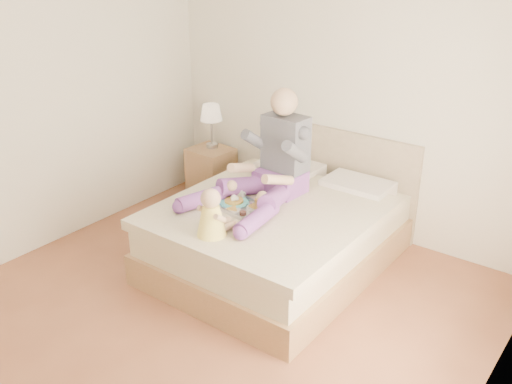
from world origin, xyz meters
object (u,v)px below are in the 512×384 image
Objects in this scene: bed at (282,230)px; baby at (212,216)px; nightstand at (211,172)px; adult at (270,166)px; tray at (241,204)px.

bed reaches higher than baby.
baby is at bearing -44.89° from nightstand.
adult is 3.08× the size of baby.
bed is 4.67× the size of tray.
tray is (-0.06, -0.34, -0.26)m from adult.
bed reaches higher than tray.
baby reaches higher than tray.
nightstand is 1.19× the size of tray.
bed is at bearing 67.90° from tray.
adult reaches higher than tray.
adult is (-0.14, 0.00, 0.58)m from bed.
adult reaches higher than baby.
adult is at bearing -25.02° from nightstand.
baby is (1.41, -1.59, 0.49)m from nightstand.
bed reaches higher than nightstand.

